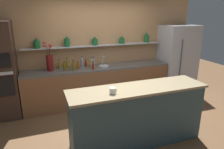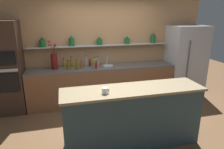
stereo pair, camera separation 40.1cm
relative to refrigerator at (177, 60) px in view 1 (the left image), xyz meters
name	(u,v)px [view 1 (the left image)]	position (x,y,z in m)	size (l,w,h in m)	color
ground_plane	(123,125)	(-2.13, -1.20, -0.93)	(12.00, 12.00, 0.00)	brown
back_wall_unit	(99,49)	(-2.14, 0.40, 0.37)	(5.20, 0.28, 2.60)	tan
back_counter_unit	(99,85)	(-2.27, 0.04, -0.47)	(3.56, 0.62, 0.92)	brown
island_counter	(137,116)	(-2.13, -1.79, -0.42)	(2.31, 0.61, 1.02)	#334C56
refrigerator	(177,60)	(0.00, 0.00, 0.00)	(0.94, 0.73, 1.87)	#B7B7BC
flower_vase	(50,62)	(-3.39, 0.09, 0.20)	(0.19, 0.16, 0.67)	maroon
sink_fixture	(104,65)	(-2.13, 0.05, 0.01)	(0.27, 0.27, 0.25)	#B7B7BC
bottle_oil_0	(67,64)	(-2.99, 0.19, 0.09)	(0.06, 0.06, 0.25)	olive
bottle_spirit_1	(82,63)	(-2.65, 0.10, 0.11)	(0.07, 0.07, 0.28)	gray
bottle_spirit_2	(91,64)	(-2.45, 0.01, 0.09)	(0.07, 0.07, 0.26)	tan
bottle_sauce_3	(73,66)	(-2.88, 0.02, 0.06)	(0.05, 0.05, 0.19)	black
bottle_oil_4	(65,67)	(-3.08, 0.00, 0.07)	(0.06, 0.06, 0.21)	brown
bottle_sauce_5	(86,63)	(-2.54, 0.20, 0.06)	(0.05, 0.05, 0.17)	maroon
bottle_oil_6	(59,65)	(-3.18, 0.21, 0.08)	(0.05, 0.05, 0.22)	olive
bottle_spirit_7	(94,62)	(-2.37, 0.11, 0.09)	(0.07, 0.07, 0.25)	gray
bottle_sauce_8	(93,66)	(-2.45, -0.13, 0.07)	(0.05, 0.05, 0.19)	maroon
bottle_oil_9	(73,66)	(-2.89, -0.07, 0.08)	(0.06, 0.06, 0.24)	brown
bottle_sauce_10	(78,66)	(-2.78, 0.00, 0.07)	(0.05, 0.05, 0.18)	#9E4C0A
coffee_mug	(112,91)	(-2.61, -1.89, 0.13)	(0.11, 0.09, 0.10)	silver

